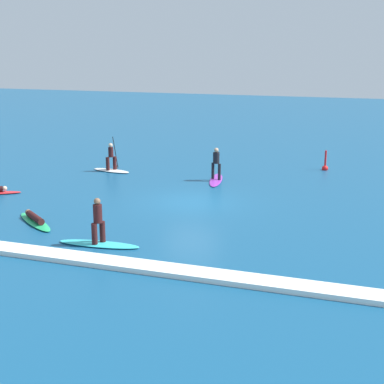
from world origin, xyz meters
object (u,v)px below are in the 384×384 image
object	(u,v)px
surfer_on_white_board	(111,165)
surfer_on_purple_board	(216,172)
surfer_on_green_board	(35,220)
marker_buoy	(325,167)
surfer_on_teal_board	(99,234)

from	to	relation	value
surfer_on_white_board	surfer_on_purple_board	distance (m)	6.56
surfer_on_green_board	surfer_on_purple_board	xyz separation A→B (m)	(5.04, 9.85, 0.35)
surfer_on_purple_board	marker_buoy	size ratio (longest dim) A/B	2.55
surfer_on_teal_board	surfer_on_white_board	xyz separation A→B (m)	(-5.37, 11.82, -0.03)
surfer_on_purple_board	surfer_on_teal_board	bearing A→B (deg)	162.87
surfer_on_teal_board	surfer_on_white_board	world-z (taller)	surfer_on_white_board
surfer_on_white_board	marker_buoy	size ratio (longest dim) A/B	2.02
surfer_on_white_board	surfer_on_teal_board	bearing A→B (deg)	-55.14
surfer_on_green_board	surfer_on_purple_board	bearing A→B (deg)	-79.95
surfer_on_white_board	surfer_on_purple_board	world-z (taller)	surfer_on_white_board
surfer_on_white_board	marker_buoy	xyz separation A→B (m)	(11.95, 4.44, -0.18)
surfer_on_purple_board	surfer_on_white_board	bearing A→B (deg)	75.75
surfer_on_teal_board	marker_buoy	size ratio (longest dim) A/B	2.51
marker_buoy	surfer_on_teal_board	bearing A→B (deg)	-112.03
surfer_on_white_board	marker_buoy	world-z (taller)	surfer_on_white_board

